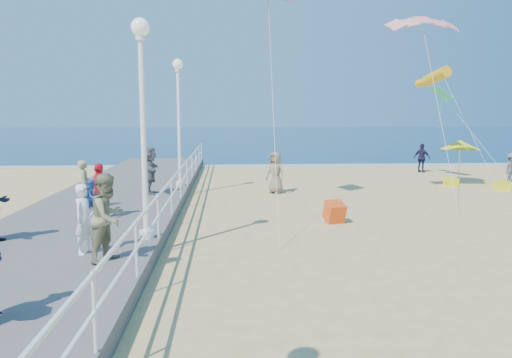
{
  "coord_description": "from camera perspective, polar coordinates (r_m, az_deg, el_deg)",
  "views": [
    {
      "loc": [
        -3.32,
        -12.25,
        3.5
      ],
      "look_at": [
        -2.5,
        2.0,
        1.6
      ],
      "focal_mm": 35.0,
      "sensor_mm": 36.0,
      "label": 1
    }
  ],
  "objects": [
    {
      "name": "ground",
      "position": [
        13.17,
        11.55,
        -7.99
      ],
      "size": [
        160.0,
        160.0,
        0.0
      ],
      "primitive_type": "plane",
      "color": "#E2BF76",
      "rests_on": "ground"
    },
    {
      "name": "ocean",
      "position": [
        77.4,
        -0.82,
        5.0
      ],
      "size": [
        160.0,
        90.0,
        0.05
      ],
      "primitive_type": "cube",
      "color": "#0D2E4E",
      "rests_on": "ground"
    },
    {
      "name": "surf_line",
      "position": [
        33.1,
        2.49,
        1.56
      ],
      "size": [
        160.0,
        1.2,
        0.04
      ],
      "primitive_type": "cube",
      "color": "silver",
      "rests_on": "ground"
    },
    {
      "name": "boardwalk",
      "position": [
        13.36,
        -21.59,
        -7.26
      ],
      "size": [
        5.0,
        44.0,
        0.4
      ],
      "primitive_type": "cube",
      "color": "slate",
      "rests_on": "ground"
    },
    {
      "name": "railing",
      "position": [
        12.58,
        -11.16,
        -2.87
      ],
      "size": [
        0.05,
        42.0,
        0.55
      ],
      "color": "white",
      "rests_on": "boardwalk"
    },
    {
      "name": "lamp_post_mid",
      "position": [
        12.42,
        -12.83,
        8.14
      ],
      "size": [
        0.44,
        0.44,
        5.32
      ],
      "color": "white",
      "rests_on": "boardwalk"
    },
    {
      "name": "lamp_post_far",
      "position": [
        21.35,
        -8.83,
        7.93
      ],
      "size": [
        0.44,
        0.44,
        5.32
      ],
      "color": "white",
      "rests_on": "boardwalk"
    },
    {
      "name": "woman_holding_toddler",
      "position": [
        11.64,
        -19.0,
        -4.35
      ],
      "size": [
        0.57,
        0.67,
        1.55
      ],
      "primitive_type": "imported",
      "rotation": [
        0.0,
        0.0,
        1.16
      ],
      "color": "white",
      "rests_on": "boardwalk"
    },
    {
      "name": "toddler_held",
      "position": [
        11.66,
        -18.19,
        -1.97
      ],
      "size": [
        0.42,
        0.47,
        0.79
      ],
      "primitive_type": "imported",
      "rotation": [
        0.0,
        0.0,
        1.16
      ],
      "color": "blue",
      "rests_on": "boardwalk"
    },
    {
      "name": "spectator_1",
      "position": [
        10.89,
        -16.53,
        -4.24
      ],
      "size": [
        1.01,
        1.11,
        1.86
      ],
      "primitive_type": "imported",
      "rotation": [
        0.0,
        0.0,
        1.16
      ],
      "color": "gray",
      "rests_on": "boardwalk"
    },
    {
      "name": "spectator_3",
      "position": [
        15.38,
        -17.47,
        -1.31
      ],
      "size": [
        0.42,
        0.96,
        1.63
      ],
      "primitive_type": "imported",
      "rotation": [
        0.0,
        0.0,
        1.59
      ],
      "color": "red",
      "rests_on": "boardwalk"
    },
    {
      "name": "spectator_5",
      "position": [
        19.55,
        -12.03,
        0.97
      ],
      "size": [
        0.7,
        1.73,
        1.81
      ],
      "primitive_type": "imported",
      "rotation": [
        0.0,
        0.0,
        1.67
      ],
      "color": "#5D5D62",
      "rests_on": "boardwalk"
    },
    {
      "name": "spectator_6",
      "position": [
        17.04,
        -19.01,
        -0.61
      ],
      "size": [
        0.48,
        0.64,
        1.59
      ],
      "primitive_type": "imported",
      "rotation": [
        0.0,
        0.0,
        1.75
      ],
      "color": "#969267",
      "rests_on": "boardwalk"
    },
    {
      "name": "beach_walker_a",
      "position": [
        28.31,
        27.16,
        1.16
      ],
      "size": [
        1.11,
        0.97,
        1.49
      ],
      "primitive_type": "imported",
      "rotation": [
        0.0,
        0.0,
        0.54
      ],
      "color": "slate",
      "rests_on": "ground"
    },
    {
      "name": "beach_walker_b",
      "position": [
        31.02,
        18.43,
        2.29
      ],
      "size": [
        0.98,
        1.0,
        1.69
      ],
      "primitive_type": "imported",
      "rotation": [
        0.0,
        0.0,
        2.33
      ],
      "color": "#1D1937",
      "rests_on": "ground"
    },
    {
      "name": "beach_walker_c",
      "position": [
        21.74,
        2.25,
        0.73
      ],
      "size": [
        1.04,
        1.02,
        1.81
      ],
      "primitive_type": "imported",
      "rotation": [
        0.0,
        0.0,
        -0.74
      ],
      "color": "#836F5A",
      "rests_on": "ground"
    },
    {
      "name": "box_kite",
      "position": [
        16.13,
        8.96,
        -3.95
      ],
      "size": [
        0.69,
        0.81,
        0.74
      ],
      "primitive_type": "cube",
      "rotation": [
        0.31,
        0.0,
        0.23
      ],
      "color": "red",
      "rests_on": "ground"
    },
    {
      "name": "beach_umbrella",
      "position": [
        27.02,
        22.3,
        3.64
      ],
      "size": [
        1.9,
        1.9,
        2.14
      ],
      "color": "white",
      "rests_on": "ground"
    },
    {
      "name": "beach_chair_left",
      "position": [
        25.38,
        26.25,
        -0.68
      ],
      "size": [
        0.55,
        0.55,
        0.4
      ],
      "primitive_type": "cube",
      "color": "yellow",
      "rests_on": "ground"
    },
    {
      "name": "beach_chair_right",
      "position": [
        25.71,
        21.39,
        -0.32
      ],
      "size": [
        0.55,
        0.55,
        0.4
      ],
      "primitive_type": "cube",
      "color": "yellow",
      "rests_on": "ground"
    },
    {
      "name": "kite_parafoil",
      "position": [
        21.61,
        18.58,
        16.85
      ],
      "size": [
        2.86,
        0.94,
        0.65
      ],
      "primitive_type": null,
      "rotation": [
        0.44,
        0.0,
        0.0
      ],
      "color": "red"
    },
    {
      "name": "kite_windsock",
      "position": [
        26.75,
        19.93,
        10.97
      ],
      "size": [
        1.06,
        2.96,
        1.14
      ],
      "primitive_type": "cylinder",
      "rotation": [
        1.36,
        0.0,
        0.17
      ],
      "color": "orange"
    },
    {
      "name": "kite_diamond_green",
      "position": [
        24.95,
        20.39,
        9.19
      ],
      "size": [
        0.95,
        1.12,
        0.63
      ],
      "primitive_type": "cube",
      "rotation": [
        0.62,
        0.0,
        1.64
      ],
      "color": "#29C189"
    }
  ]
}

